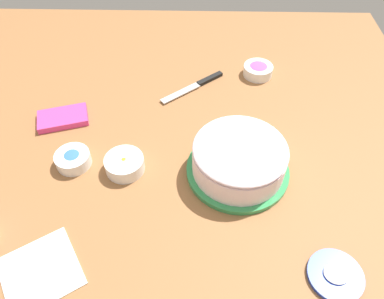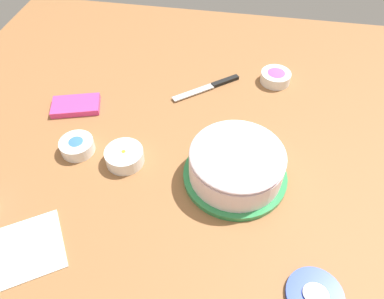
# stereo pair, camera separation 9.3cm
# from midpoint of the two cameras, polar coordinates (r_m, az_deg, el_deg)

# --- Properties ---
(ground_plane) EXTENTS (1.54, 1.54, 0.00)m
(ground_plane) POSITION_cam_midpoint_polar(r_m,az_deg,el_deg) (0.98, -6.38, -0.46)
(ground_plane) COLOR #936038
(frosted_cake) EXTENTS (0.26, 0.26, 0.11)m
(frosted_cake) POSITION_cam_midpoint_polar(r_m,az_deg,el_deg) (0.89, 4.45, -1.68)
(frosted_cake) COLOR #339351
(frosted_cake) RESTS_ON ground_plane
(frosting_tub_lid) EXTENTS (0.11, 0.11, 0.02)m
(frosting_tub_lid) POSITION_cam_midpoint_polar(r_m,az_deg,el_deg) (0.82, 18.47, -18.43)
(frosting_tub_lid) COLOR #233DAD
(frosting_tub_lid) RESTS_ON ground_plane
(spreading_knife) EXTENTS (0.20, 0.16, 0.01)m
(spreading_knife) POSITION_cam_midpoint_polar(r_m,az_deg,el_deg) (1.17, -1.34, 10.07)
(spreading_knife) COLOR silver
(spreading_knife) RESTS_ON ground_plane
(sprinkle_bowl_blue) EXTENTS (0.09, 0.09, 0.04)m
(sprinkle_bowl_blue) POSITION_cam_midpoint_polar(r_m,az_deg,el_deg) (1.00, -20.78, -1.52)
(sprinkle_bowl_blue) COLOR white
(sprinkle_bowl_blue) RESTS_ON ground_plane
(sprinkle_bowl_orange) EXTENTS (0.10, 0.10, 0.04)m
(sprinkle_bowl_orange) POSITION_cam_midpoint_polar(r_m,az_deg,el_deg) (0.94, -13.36, -2.34)
(sprinkle_bowl_orange) COLOR white
(sprinkle_bowl_orange) RESTS_ON ground_plane
(sprinkle_bowl_rainbow) EXTENTS (0.09, 0.09, 0.04)m
(sprinkle_bowl_rainbow) POSITION_cam_midpoint_polar(r_m,az_deg,el_deg) (1.22, 8.15, 12.20)
(sprinkle_bowl_rainbow) COLOR white
(sprinkle_bowl_rainbow) RESTS_ON ground_plane
(candy_box_lower) EXTENTS (0.16, 0.12, 0.02)m
(candy_box_lower) POSITION_cam_midpoint_polar(r_m,az_deg,el_deg) (1.13, -21.88, 4.50)
(candy_box_lower) COLOR #E53D8E
(candy_box_lower) RESTS_ON ground_plane
(paper_napkin) EXTENTS (0.21, 0.21, 0.01)m
(paper_napkin) POSITION_cam_midpoint_polar(r_m,az_deg,el_deg) (0.87, -25.76, -17.04)
(paper_napkin) COLOR white
(paper_napkin) RESTS_ON ground_plane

